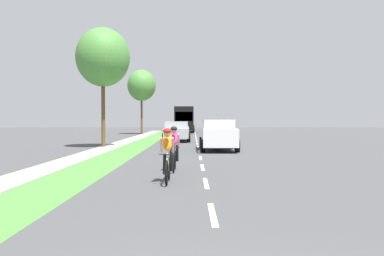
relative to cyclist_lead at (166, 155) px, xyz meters
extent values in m
plane|color=#424244|center=(1.10, 11.64, -0.81)|extent=(120.00, 120.00, 0.00)
cube|color=#478438|center=(-3.03, 11.64, -0.81)|extent=(1.84, 70.00, 0.01)
cube|color=#B2ADA3|center=(-4.61, 11.64, -0.81)|extent=(1.32, 70.00, 0.10)
cube|color=white|center=(1.10, -3.61, -0.81)|extent=(0.12, 1.80, 0.01)
cube|color=white|center=(1.10, -0.11, -0.81)|extent=(0.12, 1.80, 0.01)
cube|color=white|center=(1.10, 3.39, -0.81)|extent=(0.12, 1.80, 0.01)
cube|color=white|center=(1.10, 6.89, -0.81)|extent=(0.12, 1.80, 0.01)
cube|color=white|center=(1.10, 10.39, -0.81)|extent=(0.12, 1.80, 0.01)
cube|color=white|center=(1.10, 13.89, -0.81)|extent=(0.12, 1.80, 0.01)
cube|color=white|center=(1.10, 17.39, -0.81)|extent=(0.12, 1.80, 0.01)
cube|color=white|center=(1.10, 20.89, -0.81)|extent=(0.12, 1.80, 0.01)
cube|color=white|center=(1.10, 24.39, -0.81)|extent=(0.12, 1.80, 0.01)
cube|color=white|center=(1.10, 27.89, -0.81)|extent=(0.12, 1.80, 0.01)
cube|color=white|center=(1.10, 31.39, -0.81)|extent=(0.12, 1.80, 0.01)
cube|color=white|center=(1.10, 34.89, -0.81)|extent=(0.12, 1.80, 0.01)
cube|color=white|center=(1.10, 38.39, -0.81)|extent=(0.12, 1.80, 0.01)
cube|color=white|center=(1.10, 41.89, -0.81)|extent=(0.12, 1.80, 0.01)
torus|color=black|center=(0.00, 0.55, -0.47)|extent=(0.06, 0.68, 0.68)
torus|color=black|center=(0.00, -0.49, -0.47)|extent=(0.06, 0.68, 0.68)
cylinder|color=silver|center=(0.00, -0.07, -0.29)|extent=(0.04, 0.59, 0.43)
cylinder|color=silver|center=(0.00, 0.21, -0.19)|extent=(0.04, 0.04, 0.55)
cylinder|color=silver|center=(0.00, -0.02, 0.04)|extent=(0.03, 0.55, 0.03)
cylinder|color=black|center=(0.00, -0.47, 0.05)|extent=(0.42, 0.02, 0.02)
ellipsoid|color=orange|center=(0.00, 0.05, 0.37)|extent=(0.30, 0.54, 0.63)
sphere|color=tan|center=(0.00, -0.23, 0.61)|extent=(0.20, 0.20, 0.20)
ellipsoid|color=red|center=(0.00, -0.23, 0.69)|extent=(0.24, 0.28, 0.16)
cylinder|color=tan|center=(-0.16, -0.23, 0.29)|extent=(0.07, 0.26, 0.45)
cylinder|color=tan|center=(0.16, -0.23, 0.29)|extent=(0.07, 0.26, 0.45)
cylinder|color=black|center=(-0.10, 0.13, -0.29)|extent=(0.10, 0.30, 0.60)
cylinder|color=black|center=(0.10, 0.08, -0.19)|extent=(0.10, 0.25, 0.61)
torus|color=black|center=(0.07, 3.03, -0.47)|extent=(0.06, 0.68, 0.68)
torus|color=black|center=(0.07, 1.99, -0.47)|extent=(0.06, 0.68, 0.68)
cylinder|color=#23389E|center=(0.07, 2.41, -0.29)|extent=(0.04, 0.59, 0.43)
cylinder|color=#23389E|center=(0.07, 2.69, -0.19)|extent=(0.04, 0.04, 0.55)
cylinder|color=#23389E|center=(0.07, 2.46, 0.04)|extent=(0.03, 0.55, 0.03)
cylinder|color=black|center=(0.07, 2.01, 0.05)|extent=(0.42, 0.02, 0.02)
ellipsoid|color=#CC2D8C|center=(0.07, 2.53, 0.37)|extent=(0.30, 0.54, 0.63)
sphere|color=tan|center=(0.07, 2.25, 0.61)|extent=(0.20, 0.20, 0.20)
ellipsoid|color=black|center=(0.07, 2.25, 0.69)|extent=(0.24, 0.28, 0.16)
cylinder|color=tan|center=(-0.09, 2.25, 0.29)|extent=(0.07, 0.26, 0.45)
cylinder|color=tan|center=(0.23, 2.25, 0.29)|extent=(0.07, 0.26, 0.45)
cylinder|color=black|center=(-0.03, 2.61, -0.29)|extent=(0.10, 0.30, 0.60)
cylinder|color=black|center=(0.17, 2.56, -0.19)|extent=(0.10, 0.25, 0.61)
cube|color=silver|center=(2.24, 11.30, 0.00)|extent=(1.90, 4.70, 1.00)
cube|color=silver|center=(2.24, 11.50, 0.72)|extent=(1.71, 2.91, 0.52)
cube|color=#1E2833|center=(2.24, 10.24, 0.60)|extent=(1.56, 0.08, 0.44)
cylinder|color=black|center=(1.29, 9.89, -0.45)|extent=(0.25, 0.72, 0.72)
cylinder|color=black|center=(3.19, 9.89, -0.45)|extent=(0.25, 0.72, 0.72)
cylinder|color=black|center=(1.29, 12.71, -0.45)|extent=(0.25, 0.72, 0.72)
cylinder|color=black|center=(3.19, 12.71, -0.45)|extent=(0.25, 0.72, 0.72)
cube|color=#A5A8AD|center=(-0.54, 20.31, -0.09)|extent=(1.96, 5.10, 0.76)
cube|color=#A5A8AD|center=(-0.54, 19.54, 0.51)|extent=(1.80, 1.78, 0.64)
cube|color=#1E2833|center=(-0.54, 18.83, 0.49)|extent=(1.67, 0.08, 0.52)
cube|color=#A5A8AD|center=(-1.44, 21.33, 0.21)|extent=(0.08, 2.80, 0.40)
cube|color=#A5A8AD|center=(0.36, 21.33, 0.21)|extent=(0.08, 2.80, 0.40)
cube|color=#A5A8AD|center=(-0.54, 22.82, 0.21)|extent=(1.80, 0.08, 0.40)
cylinder|color=black|center=(-1.52, 18.78, -0.43)|extent=(0.26, 0.76, 0.76)
cylinder|color=black|center=(0.44, 18.78, -0.43)|extent=(0.26, 0.76, 0.76)
cylinder|color=black|center=(-1.52, 21.84, -0.43)|extent=(0.26, 0.76, 0.76)
cylinder|color=black|center=(0.44, 21.84, -0.43)|extent=(0.26, 0.76, 0.76)
cube|color=maroon|center=(-0.61, 32.55, -0.17)|extent=(1.76, 4.30, 0.76)
cube|color=maroon|center=(-0.61, 32.70, 0.45)|extent=(1.55, 2.24, 0.52)
cube|color=#1E2833|center=(-0.61, 31.73, 0.43)|extent=(1.44, 0.08, 0.44)
cylinder|color=black|center=(-1.49, 31.21, -0.49)|extent=(0.22, 0.64, 0.64)
cylinder|color=black|center=(0.27, 31.21, -0.49)|extent=(0.22, 0.64, 0.64)
cylinder|color=black|center=(-1.49, 33.88, -0.49)|extent=(0.22, 0.64, 0.64)
cylinder|color=black|center=(0.27, 33.88, -0.49)|extent=(0.22, 0.64, 0.64)
cube|color=black|center=(-0.35, 43.26, 1.12)|extent=(2.50, 11.60, 3.10)
cube|color=#1E2833|center=(-0.35, 43.26, 1.52)|extent=(2.52, 10.67, 0.64)
cube|color=#1E2833|center=(-0.35, 37.49, 1.37)|extent=(2.25, 0.06, 1.20)
cylinder|color=black|center=(-1.60, 39.49, -0.33)|extent=(0.28, 0.96, 0.96)
cylinder|color=black|center=(0.90, 39.49, -0.33)|extent=(0.28, 0.96, 0.96)
cylinder|color=black|center=(-1.60, 46.45, -0.33)|extent=(0.28, 0.96, 0.96)
cylinder|color=black|center=(0.90, 46.45, -0.33)|extent=(0.28, 0.96, 0.96)
cylinder|color=brown|center=(-5.00, 13.34, 1.40)|extent=(0.24, 0.24, 4.43)
ellipsoid|color=#478438|center=(-5.00, 13.34, 4.98)|extent=(3.41, 3.41, 3.75)
cylinder|color=brown|center=(-5.43, 34.97, 1.47)|extent=(0.24, 0.24, 4.56)
ellipsoid|color=#478438|center=(-5.43, 34.97, 5.12)|extent=(3.43, 3.43, 3.78)
camera|label=1|loc=(0.70, -10.82, 1.02)|focal=35.26mm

